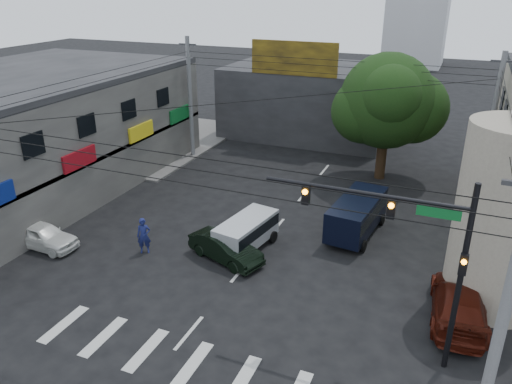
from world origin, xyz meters
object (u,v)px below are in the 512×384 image
Objects in this scene: street_tree at (387,101)px; utility_pole_far_left at (190,99)px; navy_van at (357,217)px; utility_pole_near_right at (501,327)px; traffic_gantry at (413,241)px; traffic_officer at (144,236)px; dark_sedan at (226,248)px; maroon_sedan at (459,303)px; silver_minivan at (246,234)px; utility_pole_far_right at (491,128)px; white_compact at (43,236)px.

utility_pole_far_left reaches higher than street_tree.
navy_van is at bearing -88.28° from street_tree.
utility_pole_near_right is at bearing -73.18° from street_tree.
traffic_gantry is 13.94m from traffic_officer.
dark_sedan is 0.80× the size of maroon_sedan.
traffic_officer is (-4.67, -2.37, 0.11)m from silver_minivan.
dark_sedan is 10.92m from maroon_sedan.
street_tree is 14.47m from silver_minivan.
utility_pole_far_left is 16.76m from dark_sedan.
traffic_officer reaches higher than dark_sedan.
traffic_gantry is at bearing -42.86° from utility_pole_far_left.
street_tree is at bearing -10.35° from silver_minivan.
utility_pole_far_left and utility_pole_far_right have the same top height.
white_compact is (-21.00, -15.85, -3.93)m from utility_pole_far_right.
street_tree reaches higher than navy_van.
dark_sedan is 1.51m from silver_minivan.
maroon_sedan is (-0.72, 6.62, -3.83)m from utility_pole_near_right.
street_tree is 10.07m from navy_van.
dark_sedan is (-11.62, 7.18, -3.92)m from utility_pole_near_right.
maroon_sedan is 15.07m from traffic_officer.
street_tree is 1.64× the size of navy_van.
navy_van is (-6.23, -8.03, -3.58)m from utility_pole_far_right.
maroon_sedan is (20.28, 1.98, 0.10)m from white_compact.
utility_pole_near_right reaches higher than street_tree.
white_compact is (-9.38, -2.53, -0.01)m from dark_sedan.
street_tree reaches higher than maroon_sedan.
utility_pole_near_right is at bearing -44.31° from utility_pole_far_left.
silver_minivan is 5.23m from traffic_officer.
street_tree is 0.95× the size of utility_pole_far_right.
street_tree reaches higher than dark_sedan.
street_tree is at bearing 3.95° from utility_pole_far_left.
utility_pole_far_right is at bearing 12.83° from traffic_officer.
navy_van is at bearing 111.60° from traffic_gantry.
maroon_sedan is 1.03× the size of navy_van.
utility_pole_far_right is (21.00, 0.00, 0.00)m from utility_pole_far_left.
street_tree is 22.75m from white_compact.
utility_pole_far_left is (-14.50, -1.00, -0.87)m from street_tree.
traffic_gantry is 25.00m from utility_pole_far_left.
utility_pole_near_right is 14.39m from navy_van.
white_compact is 0.73× the size of maroon_sedan.
traffic_gantry reaches higher than white_compact.
traffic_gantry is at bearing -91.86° from white_compact.
street_tree is 2.11× the size of silver_minivan.
dark_sedan is at bearing 157.63° from traffic_gantry.
utility_pole_far_left is at bearing 49.01° from silver_minivan.
traffic_gantry is 18.83m from white_compact.
utility_pole_far_right is at bearing -8.75° from street_tree.
dark_sedan is at bearing 140.32° from navy_van.
utility_pole_near_right is 1.69× the size of maroon_sedan.
utility_pole_far_right is 26.60m from white_compact.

